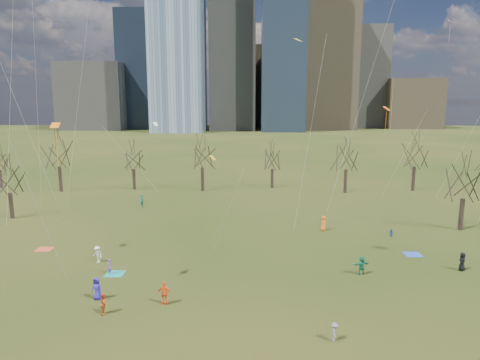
{
  "coord_description": "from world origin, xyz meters",
  "views": [
    {
      "loc": [
        0.95,
        -31.38,
        14.9
      ],
      "look_at": [
        0.0,
        12.0,
        7.0
      ],
      "focal_mm": 32.0,
      "sensor_mm": 36.0,
      "label": 1
    }
  ],
  "objects_px": {
    "blanket_teal": "(115,274)",
    "blanket_navy": "(413,254)",
    "person_0": "(97,288)",
    "person_4": "(165,293)",
    "blanket_crimson": "(44,249)",
    "person_2": "(105,303)"
  },
  "relations": [
    {
      "from": "person_4",
      "to": "person_2",
      "type": "bearing_deg",
      "value": 28.65
    },
    {
      "from": "person_4",
      "to": "blanket_navy",
      "type": "bearing_deg",
      "value": -145.56
    },
    {
      "from": "blanket_teal",
      "to": "blanket_navy",
      "type": "distance_m",
      "value": 28.63
    },
    {
      "from": "blanket_crimson",
      "to": "blanket_navy",
      "type": "bearing_deg",
      "value": -1.08
    },
    {
      "from": "person_0",
      "to": "person_2",
      "type": "distance_m",
      "value": 2.59
    },
    {
      "from": "person_2",
      "to": "person_0",
      "type": "bearing_deg",
      "value": 31.23
    },
    {
      "from": "person_0",
      "to": "person_4",
      "type": "bearing_deg",
      "value": 10.7
    },
    {
      "from": "blanket_teal",
      "to": "person_0",
      "type": "xyz_separation_m",
      "value": [
        0.22,
        -4.92,
        0.87
      ]
    },
    {
      "from": "blanket_navy",
      "to": "person_2",
      "type": "relative_size",
      "value": 1.03
    },
    {
      "from": "blanket_navy",
      "to": "blanket_crimson",
      "type": "relative_size",
      "value": 1.0
    },
    {
      "from": "blanket_teal",
      "to": "person_2",
      "type": "bearing_deg",
      "value": -77.76
    },
    {
      "from": "blanket_teal",
      "to": "blanket_navy",
      "type": "bearing_deg",
      "value": 11.05
    },
    {
      "from": "blanket_teal",
      "to": "person_2",
      "type": "distance_m",
      "value": 7.34
    },
    {
      "from": "blanket_navy",
      "to": "person_0",
      "type": "xyz_separation_m",
      "value": [
        -27.88,
        -10.41,
        0.87
      ]
    },
    {
      "from": "person_2",
      "to": "person_4",
      "type": "height_order",
      "value": "person_4"
    },
    {
      "from": "person_4",
      "to": "person_0",
      "type": "bearing_deg",
      "value": 0.55
    },
    {
      "from": "person_4",
      "to": "blanket_crimson",
      "type": "bearing_deg",
      "value": -30.5
    },
    {
      "from": "blanket_crimson",
      "to": "person_4",
      "type": "bearing_deg",
      "value": -38.67
    },
    {
      "from": "blanket_navy",
      "to": "person_4",
      "type": "relative_size",
      "value": 0.89
    },
    {
      "from": "blanket_teal",
      "to": "person_4",
      "type": "xyz_separation_m",
      "value": [
        5.56,
        -5.64,
        0.89
      ]
    },
    {
      "from": "blanket_crimson",
      "to": "person_4",
      "type": "relative_size",
      "value": 0.89
    },
    {
      "from": "blanket_crimson",
      "to": "person_0",
      "type": "distance_m",
      "value": 14.61
    }
  ]
}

